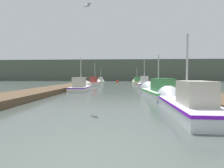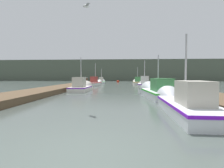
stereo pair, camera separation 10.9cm
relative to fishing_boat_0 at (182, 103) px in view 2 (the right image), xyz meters
The scene contains 15 objects.
ground_plane 5.83m from the fishing_boat_0, 126.65° to the right, with size 200.00×200.00×0.00m.
dock_left 14.88m from the fishing_boat_0, 130.36° to the left, with size 2.90×40.00×0.42m.
dock_right 11.65m from the fishing_boat_0, 76.63° to the left, with size 2.90×40.00×0.42m.
distant_shore_ridge 54.92m from the fishing_boat_0, 93.63° to the left, with size 120.00×16.00×6.76m.
fishing_boat_0 is the anchor object (origin of this frame).
fishing_boat_1 5.49m from the fishing_boat_0, 90.61° to the left, with size 2.16×5.69×3.68m.
fishing_boat_2 12.42m from the fishing_boat_0, 124.21° to the left, with size 1.72×4.50×4.05m.
fishing_boat_3 15.85m from the fishing_boat_0, 88.99° to the left, with size 2.09×4.79×4.16m.
fishing_boat_4 21.73m from the fishing_boat_0, 109.11° to the left, with size 1.75×5.17×3.93m.
fishing_boat_5 24.93m from the fishing_boat_0, 89.88° to the left, with size 1.57×5.76×3.58m.
fishing_boat_6 30.59m from the fishing_boat_0, 103.74° to the left, with size 1.85×6.17×3.46m.
mooring_piling_0 17.68m from the fishing_boat_0, 117.43° to the left, with size 0.28×0.28×1.11m.
mooring_piling_1 20.50m from the fishing_boat_0, 113.58° to the left, with size 0.27×0.27×1.35m.
channel_buoy 35.14m from the fishing_boat_0, 96.26° to the left, with size 0.62×0.62×1.12m.
seagull_lead 6.31m from the fishing_boat_0, behind, with size 0.42×0.51×0.12m.
Camera 2 is at (0.85, -3.21, 1.58)m, focal length 28.00 mm.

